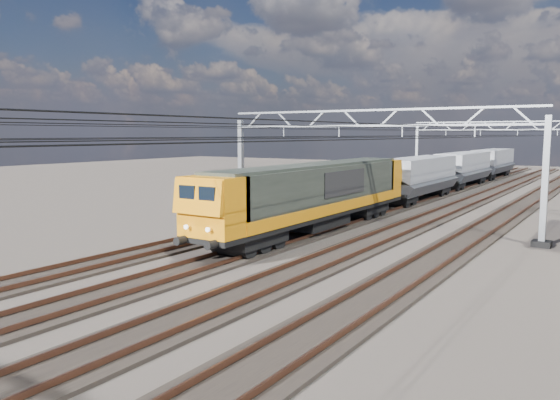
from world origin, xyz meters
The scene contains 12 objects.
ground centered at (0.00, 0.00, 0.00)m, with size 160.00×160.00×0.00m, color black.
track_outer_west centered at (-6.00, 0.00, 0.07)m, with size 2.60×140.00×0.30m.
track_loco centered at (-2.00, 0.00, 0.07)m, with size 2.60×140.00×0.30m.
track_inner_east centered at (2.00, 0.00, 0.07)m, with size 2.60×140.00×0.30m.
track_outer_east centered at (6.00, 0.00, 0.07)m, with size 2.60×140.00×0.30m.
catenary_gantry_mid centered at (0.00, 4.00, 3.91)m, with size 19.90×0.90×7.11m.
catenary_gantry_far centered at (0.00, 40.00, 3.91)m, with size 19.90×0.90×7.11m.
overhead_wires centered at (0.00, 8.00, 5.75)m, with size 12.03×140.00×0.53m.
locomotive centered at (-2.00, 1.21, 2.33)m, with size 2.76×21.10×3.62m.
hopper_wagon_lead centered at (-2.00, 18.91, 2.23)m, with size 3.38×13.00×3.25m.
hopper_wagon_mid centered at (-2.00, 33.11, 2.23)m, with size 3.38×13.00×3.25m.
hopper_wagon_third centered at (-2.00, 47.31, 2.23)m, with size 3.38×13.00×3.25m.
Camera 1 is at (13.18, -25.94, 5.67)m, focal length 35.00 mm.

